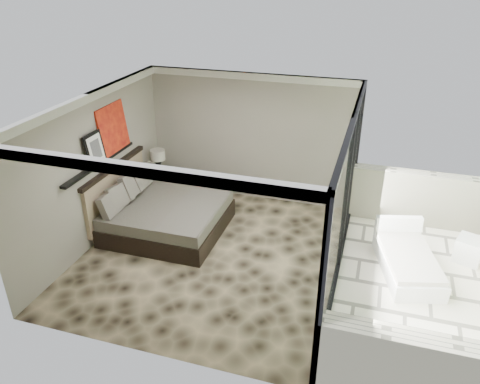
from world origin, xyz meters
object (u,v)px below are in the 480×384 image
(bed, at_px, (163,214))
(ottoman, at_px, (469,250))
(table_lamp, at_px, (158,159))
(lounger, at_px, (407,260))
(nightstand, at_px, (158,185))

(bed, bearing_deg, ottoman, 6.47)
(table_lamp, bearing_deg, ottoman, -6.33)
(ottoman, height_order, lounger, lounger)
(bed, relative_size, table_lamp, 3.70)
(nightstand, relative_size, lounger, 0.29)
(bed, relative_size, ottoman, 4.93)
(table_lamp, relative_size, lounger, 0.32)
(ottoman, bearing_deg, lounger, -148.60)
(bed, height_order, nightstand, bed)
(ottoman, bearing_deg, table_lamp, 173.67)
(table_lamp, height_order, lounger, table_lamp)
(bed, height_order, ottoman, bed)
(bed, distance_m, ottoman, 5.70)
(nightstand, xyz_separation_m, ottoman, (6.40, -0.67, -0.04))
(bed, bearing_deg, table_lamp, 118.08)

